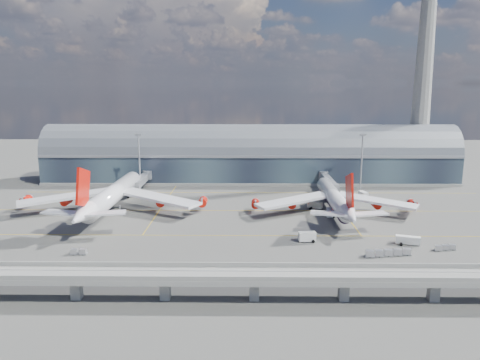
{
  "coord_description": "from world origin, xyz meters",
  "views": [
    {
      "loc": [
        -1.94,
        -152.48,
        47.59
      ],
      "look_at": [
        -4.0,
        10.0,
        14.0
      ],
      "focal_mm": 35.0,
      "sensor_mm": 36.0,
      "label": 1
    }
  ],
  "objects_px": {
    "airliner_left": "(112,195)",
    "service_truck_1": "(307,237)",
    "service_truck_5": "(315,205)",
    "cargo_train_1": "(388,253)",
    "floodlight_mast_left": "(139,160)",
    "floodlight_mast_right": "(362,161)",
    "service_truck_3": "(330,213)",
    "service_truck_4": "(363,195)",
    "service_truck_2": "(408,240)",
    "cargo_train_0": "(79,252)",
    "airliner_right": "(335,199)",
    "control_tower": "(423,75)",
    "cargo_train_2": "(445,248)"
  },
  "relations": [
    {
      "from": "airliner_left",
      "to": "service_truck_1",
      "type": "bearing_deg",
      "value": -23.77
    },
    {
      "from": "service_truck_5",
      "to": "cargo_train_1",
      "type": "bearing_deg",
      "value": -138.53
    },
    {
      "from": "floodlight_mast_left",
      "to": "floodlight_mast_right",
      "type": "xyz_separation_m",
      "value": [
        100.0,
        0.0,
        0.0
      ]
    },
    {
      "from": "floodlight_mast_left",
      "to": "service_truck_3",
      "type": "distance_m",
      "value": 90.44
    },
    {
      "from": "floodlight_mast_left",
      "to": "service_truck_5",
      "type": "relative_size",
      "value": 4.29
    },
    {
      "from": "service_truck_4",
      "to": "service_truck_1",
      "type": "bearing_deg",
      "value": -133.17
    },
    {
      "from": "service_truck_4",
      "to": "cargo_train_1",
      "type": "relative_size",
      "value": 0.39
    },
    {
      "from": "floodlight_mast_right",
      "to": "airliner_left",
      "type": "relative_size",
      "value": 0.34
    },
    {
      "from": "service_truck_2",
      "to": "cargo_train_0",
      "type": "bearing_deg",
      "value": 113.17
    },
    {
      "from": "service_truck_4",
      "to": "airliner_right",
      "type": "bearing_deg",
      "value": -139.14
    },
    {
      "from": "floodlight_mast_right",
      "to": "airliner_right",
      "type": "bearing_deg",
      "value": -116.06
    },
    {
      "from": "floodlight_mast_left",
      "to": "service_truck_3",
      "type": "relative_size",
      "value": 4.3
    },
    {
      "from": "floodlight_mast_left",
      "to": "airliner_right",
      "type": "bearing_deg",
      "value": -25.4
    },
    {
      "from": "floodlight_mast_right",
      "to": "service_truck_3",
      "type": "relative_size",
      "value": 4.3
    },
    {
      "from": "cargo_train_1",
      "to": "service_truck_3",
      "type": "bearing_deg",
      "value": 22.57
    },
    {
      "from": "control_tower",
      "to": "service_truck_5",
      "type": "relative_size",
      "value": 17.18
    },
    {
      "from": "service_truck_2",
      "to": "airliner_right",
      "type": "bearing_deg",
      "value": 42.22
    },
    {
      "from": "airliner_left",
      "to": "service_truck_2",
      "type": "distance_m",
      "value": 105.23
    },
    {
      "from": "control_tower",
      "to": "airliner_right",
      "type": "height_order",
      "value": "control_tower"
    },
    {
      "from": "floodlight_mast_left",
      "to": "service_truck_5",
      "type": "height_order",
      "value": "floodlight_mast_left"
    },
    {
      "from": "airliner_left",
      "to": "cargo_train_2",
      "type": "distance_m",
      "value": 115.61
    },
    {
      "from": "cargo_train_2",
      "to": "floodlight_mast_right",
      "type": "bearing_deg",
      "value": 16.85
    },
    {
      "from": "service_truck_2",
      "to": "cargo_train_2",
      "type": "bearing_deg",
      "value": -100.57
    },
    {
      "from": "control_tower",
      "to": "cargo_train_1",
      "type": "relative_size",
      "value": 7.51
    },
    {
      "from": "cargo_train_1",
      "to": "cargo_train_2",
      "type": "relative_size",
      "value": 2.0
    },
    {
      "from": "airliner_right",
      "to": "service_truck_1",
      "type": "xyz_separation_m",
      "value": [
        -14.23,
        -31.91,
        -3.84
      ]
    },
    {
      "from": "service_truck_5",
      "to": "cargo_train_0",
      "type": "height_order",
      "value": "service_truck_5"
    },
    {
      "from": "control_tower",
      "to": "floodlight_mast_right",
      "type": "xyz_separation_m",
      "value": [
        -35.0,
        -28.0,
        -38.0
      ]
    },
    {
      "from": "service_truck_4",
      "to": "floodlight_mast_right",
      "type": "bearing_deg",
      "value": 66.79
    },
    {
      "from": "floodlight_mast_right",
      "to": "service_truck_3",
      "type": "distance_m",
      "value": 49.29
    },
    {
      "from": "airliner_left",
      "to": "service_truck_2",
      "type": "relative_size",
      "value": 10.11
    },
    {
      "from": "service_truck_4",
      "to": "service_truck_5",
      "type": "distance_m",
      "value": 28.24
    },
    {
      "from": "floodlight_mast_right",
      "to": "service_truck_2",
      "type": "relative_size",
      "value": 3.47
    },
    {
      "from": "airliner_left",
      "to": "airliner_right",
      "type": "bearing_deg",
      "value": 1.0
    },
    {
      "from": "control_tower",
      "to": "cargo_train_1",
      "type": "distance_m",
      "value": 130.28
    },
    {
      "from": "cargo_train_0",
      "to": "service_truck_3",
      "type": "bearing_deg",
      "value": -63.19
    },
    {
      "from": "cargo_train_0",
      "to": "cargo_train_1",
      "type": "xyz_separation_m",
      "value": [
        87.57,
        -0.08,
        0.11
      ]
    },
    {
      "from": "service_truck_1",
      "to": "cargo_train_0",
      "type": "distance_m",
      "value": 67.33
    },
    {
      "from": "airliner_right",
      "to": "floodlight_mast_left",
      "type": "bearing_deg",
      "value": 154.81
    },
    {
      "from": "floodlight_mast_right",
      "to": "service_truck_2",
      "type": "xyz_separation_m",
      "value": [
        -3.03,
        -72.76,
        -12.29
      ]
    },
    {
      "from": "service_truck_4",
      "to": "cargo_train_1",
      "type": "distance_m",
      "value": 68.27
    },
    {
      "from": "airliner_left",
      "to": "cargo_train_2",
      "type": "height_order",
      "value": "airliner_left"
    },
    {
      "from": "control_tower",
      "to": "service_truck_5",
      "type": "distance_m",
      "value": 98.47
    },
    {
      "from": "airliner_right",
      "to": "service_truck_4",
      "type": "height_order",
      "value": "airliner_right"
    },
    {
      "from": "service_truck_2",
      "to": "service_truck_5",
      "type": "relative_size",
      "value": 1.24
    },
    {
      "from": "control_tower",
      "to": "service_truck_4",
      "type": "xyz_separation_m",
      "value": [
        -37.36,
        -42.91,
        -50.18
      ]
    },
    {
      "from": "service_truck_1",
      "to": "floodlight_mast_left",
      "type": "bearing_deg",
      "value": 37.18
    },
    {
      "from": "service_truck_1",
      "to": "service_truck_3",
      "type": "relative_size",
      "value": 0.9
    },
    {
      "from": "cargo_train_2",
      "to": "service_truck_4",
      "type": "bearing_deg",
      "value": 20.05
    },
    {
      "from": "cargo_train_1",
      "to": "service_truck_4",
      "type": "bearing_deg",
      "value": 1.22
    }
  ]
}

